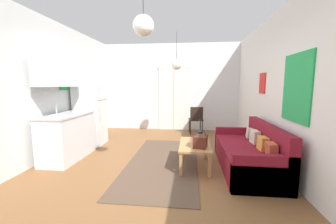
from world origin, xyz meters
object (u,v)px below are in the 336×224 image
object	(u,v)px
couch	(251,154)
handbag	(200,141)
coffee_table	(195,147)
refrigerator	(90,109)
pendant_lamp_near	(144,26)
bamboo_vase	(199,137)
accent_chair	(196,118)
pendant_lamp_far	(177,65)

from	to	relation	value
couch	handbag	distance (m)	0.96
coffee_table	refrigerator	world-z (taller)	refrigerator
couch	handbag	world-z (taller)	couch
handbag	refrigerator	xyz separation A→B (m)	(-2.68, 1.40, 0.35)
couch	pendant_lamp_near	bearing A→B (deg)	-152.63
bamboo_vase	handbag	bearing A→B (deg)	-88.35
couch	pendant_lamp_near	xyz separation A→B (m)	(-1.72, -0.89, 2.01)
couch	pendant_lamp_near	world-z (taller)	pendant_lamp_near
coffee_table	accent_chair	size ratio (longest dim) A/B	1.15
bamboo_vase	refrigerator	bearing A→B (deg)	157.17
refrigerator	pendant_lamp_near	world-z (taller)	pendant_lamp_near
pendant_lamp_near	couch	bearing A→B (deg)	27.37
refrigerator	pendant_lamp_near	bearing A→B (deg)	-48.29
bamboo_vase	accent_chair	bearing A→B (deg)	89.97
refrigerator	bamboo_vase	bearing A→B (deg)	-22.83
pendant_lamp_near	handbag	bearing A→B (deg)	40.79
couch	coffee_table	bearing A→B (deg)	179.17
pendant_lamp_far	handbag	bearing A→B (deg)	-74.20
handbag	accent_chair	bearing A→B (deg)	90.13
bamboo_vase	refrigerator	distance (m)	2.92
accent_chair	pendant_lamp_near	distance (m)	3.99
pendant_lamp_near	accent_chair	bearing A→B (deg)	76.91
coffee_table	handbag	xyz separation A→B (m)	(0.09, -0.20, 0.16)
refrigerator	pendant_lamp_near	size ratio (longest dim) A/B	2.52
refrigerator	accent_chair	size ratio (longest dim) A/B	2.10
pendant_lamp_near	pendant_lamp_far	bearing A→B (deg)	84.41
accent_chair	couch	bearing A→B (deg)	103.27
accent_chair	refrigerator	bearing A→B (deg)	20.96
accent_chair	pendant_lamp_near	size ratio (longest dim) A/B	1.20
couch	bamboo_vase	world-z (taller)	bamboo_vase
coffee_table	refrigerator	xyz separation A→B (m)	(-2.59, 1.19, 0.51)
accent_chair	coffee_table	bearing A→B (deg)	81.91
refrigerator	accent_chair	distance (m)	3.04
coffee_table	refrigerator	size ratio (longest dim) A/B	0.55
handbag	refrigerator	bearing A→B (deg)	152.52
handbag	pendant_lamp_far	distance (m)	2.52
couch	bamboo_vase	distance (m)	0.96
couch	refrigerator	distance (m)	3.84
bamboo_vase	accent_chair	distance (m)	2.50
coffee_table	refrigerator	bearing A→B (deg)	155.30
couch	accent_chair	size ratio (longest dim) A/B	2.25
couch	accent_chair	world-z (taller)	accent_chair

